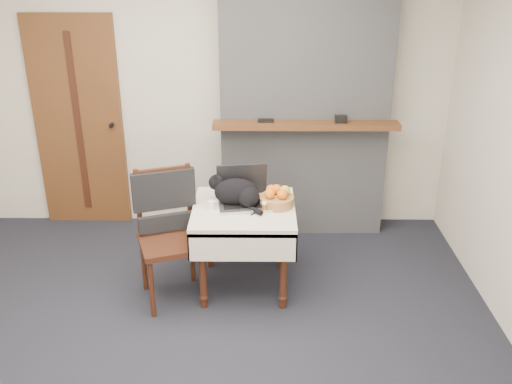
% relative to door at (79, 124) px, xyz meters
% --- Properties ---
extents(ground, '(4.50, 4.50, 0.00)m').
position_rel_door_xyz_m(ground, '(1.20, -1.97, -1.00)').
color(ground, black).
rests_on(ground, ground).
extents(room_shell, '(4.52, 4.01, 2.61)m').
position_rel_door_xyz_m(room_shell, '(1.20, -1.51, 0.76)').
color(room_shell, beige).
rests_on(room_shell, ground).
extents(door, '(0.82, 0.10, 2.00)m').
position_rel_door_xyz_m(door, '(0.00, 0.00, 0.00)').
color(door, brown).
rests_on(door, ground).
extents(chimney, '(1.62, 0.48, 2.60)m').
position_rel_door_xyz_m(chimney, '(2.10, -0.13, 0.30)').
color(chimney, gray).
rests_on(chimney, ground).
extents(side_table, '(0.78, 0.78, 0.70)m').
position_rel_door_xyz_m(side_table, '(1.58, -1.19, -0.41)').
color(side_table, '#371E0F').
rests_on(side_table, ground).
extents(laptop, '(0.44, 0.39, 0.29)m').
position_rel_door_xyz_m(laptop, '(1.57, -1.12, -0.23)').
color(laptop, '#B7B7BC').
rests_on(laptop, side_table).
extents(cat, '(0.45, 0.37, 0.24)m').
position_rel_door_xyz_m(cat, '(1.53, -1.16, -0.20)').
color(cat, black).
rests_on(cat, side_table).
extents(cream_jar, '(0.06, 0.06, 0.07)m').
position_rel_door_xyz_m(cream_jar, '(1.33, -1.23, -0.27)').
color(cream_jar, white).
rests_on(cream_jar, side_table).
extents(pill_bottle, '(0.04, 0.04, 0.08)m').
position_rel_door_xyz_m(pill_bottle, '(1.74, -1.28, -0.26)').
color(pill_bottle, '#994C12').
rests_on(pill_bottle, side_table).
extents(fruit_basket, '(0.27, 0.27, 0.15)m').
position_rel_door_xyz_m(fruit_basket, '(1.83, -1.16, -0.24)').
color(fruit_basket, '#A17440').
rests_on(fruit_basket, side_table).
extents(desk_clutter, '(0.13, 0.11, 0.01)m').
position_rel_door_xyz_m(desk_clutter, '(1.72, -1.19, -0.30)').
color(desk_clutter, black).
rests_on(desk_clutter, side_table).
extents(chair, '(0.58, 0.58, 1.03)m').
position_rel_door_xyz_m(chair, '(1.00, -1.27, -0.34)').
color(chair, '#371E0F').
rests_on(chair, ground).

